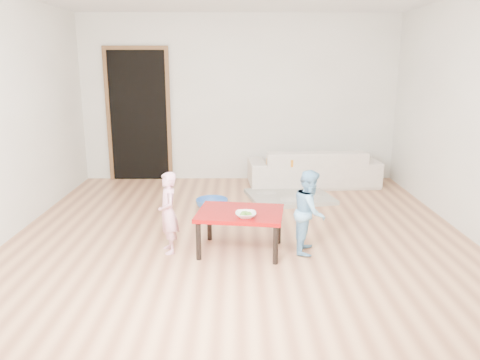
{
  "coord_description": "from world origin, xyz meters",
  "views": [
    {
      "loc": [
        -0.02,
        -5.0,
        1.86
      ],
      "look_at": [
        0.0,
        -0.2,
        0.65
      ],
      "focal_mm": 35.0,
      "sensor_mm": 36.0,
      "label": 1
    }
  ],
  "objects_px": {
    "sofa": "(313,167)",
    "red_table": "(240,231)",
    "basin": "(212,204)",
    "child_blue": "(310,211)",
    "child_pink": "(168,213)",
    "bowl": "(246,215)"
  },
  "relations": [
    {
      "from": "sofa",
      "to": "red_table",
      "type": "height_order",
      "value": "sofa"
    },
    {
      "from": "basin",
      "to": "child_blue",
      "type": "bearing_deg",
      "value": -53.25
    },
    {
      "from": "red_table",
      "to": "basin",
      "type": "height_order",
      "value": "red_table"
    },
    {
      "from": "sofa",
      "to": "child_blue",
      "type": "xyz_separation_m",
      "value": [
        -0.45,
        -2.62,
        0.13
      ]
    },
    {
      "from": "red_table",
      "to": "basin",
      "type": "distance_m",
      "value": 1.46
    },
    {
      "from": "child_blue",
      "to": "sofa",
      "type": "bearing_deg",
      "value": 3.12
    },
    {
      "from": "sofa",
      "to": "child_pink",
      "type": "relative_size",
      "value": 2.39
    },
    {
      "from": "red_table",
      "to": "bowl",
      "type": "xyz_separation_m",
      "value": [
        0.05,
        -0.18,
        0.23
      ]
    },
    {
      "from": "child_blue",
      "to": "basin",
      "type": "distance_m",
      "value": 1.8
    },
    {
      "from": "child_pink",
      "to": "red_table",
      "type": "bearing_deg",
      "value": 71.31
    },
    {
      "from": "bowl",
      "to": "red_table",
      "type": "bearing_deg",
      "value": 106.02
    },
    {
      "from": "red_table",
      "to": "child_pink",
      "type": "relative_size",
      "value": 1.02
    },
    {
      "from": "sofa",
      "to": "red_table",
      "type": "bearing_deg",
      "value": 62.69
    },
    {
      "from": "red_table",
      "to": "basin",
      "type": "bearing_deg",
      "value": 104.43
    },
    {
      "from": "child_pink",
      "to": "child_blue",
      "type": "bearing_deg",
      "value": 70.8
    },
    {
      "from": "sofa",
      "to": "child_pink",
      "type": "height_order",
      "value": "child_pink"
    },
    {
      "from": "sofa",
      "to": "child_pink",
      "type": "xyz_separation_m",
      "value": [
        -1.86,
        -2.63,
        0.12
      ]
    },
    {
      "from": "sofa",
      "to": "bowl",
      "type": "relative_size",
      "value": 9.9
    },
    {
      "from": "red_table",
      "to": "basin",
      "type": "xyz_separation_m",
      "value": [
        -0.36,
        1.41,
        -0.15
      ]
    },
    {
      "from": "basin",
      "to": "bowl",
      "type": "bearing_deg",
      "value": -75.39
    },
    {
      "from": "sofa",
      "to": "basin",
      "type": "distance_m",
      "value": 1.94
    },
    {
      "from": "red_table",
      "to": "child_blue",
      "type": "xyz_separation_m",
      "value": [
        0.69,
        -0.0,
        0.21
      ]
    }
  ]
}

